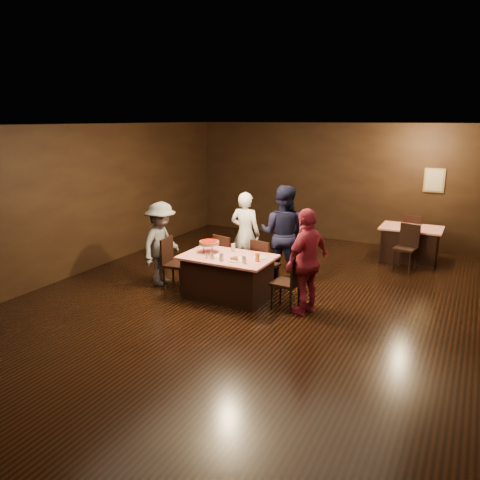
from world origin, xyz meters
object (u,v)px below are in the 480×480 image
Objects in this scene: chair_back_near at (406,248)px; pizza_stand at (209,243)px; diner_navy_hoodie at (283,234)px; diner_grey_knit at (161,244)px; plate_empty at (260,257)px; glass_front_right at (244,259)px; diner_red_shirt at (307,262)px; chair_end_left at (176,263)px; glass_back at (233,248)px; glass_amber at (257,257)px; glass_front_left at (222,257)px; chair_far_left at (228,258)px; chair_end_right at (286,282)px; chair_far_right at (266,264)px; main_table at (228,277)px; chair_back_far at (414,234)px; diner_white_jacket at (245,234)px; back_table at (410,244)px.

chair_back_near is 4.29m from pizza_stand.
diner_grey_knit is (-1.99, -1.21, -0.15)m from diner_navy_hoodie.
plate_empty is at bearing 86.94° from diner_navy_hoodie.
diner_navy_hoodie reaches higher than glass_front_right.
pizza_stand is at bearing -74.67° from diner_red_shirt.
glass_back is at bearing -79.32° from chair_end_left.
glass_front_left is at bearing -155.56° from glass_amber.
glass_back is at bearing 35.54° from pizza_stand.
diner_grey_knit is at bearing 45.77° from chair_far_left.
glass_back is (-1.50, 0.29, -0.03)m from diner_red_shirt.
glass_amber is at bearing -81.03° from chair_end_right.
chair_far_right is at bearing -120.28° from chair_back_near.
pizza_stand reaches higher than plate_empty.
main_table is at bearing -7.13° from pizza_stand.
pizza_stand is at bearing 48.31° from diner_navy_hoodie.
glass_front_right is (0.40, 0.05, 0.00)m from glass_front_left.
chair_far_left is 1.68m from chair_end_right.
chair_back_near is 6.79× the size of glass_amber.
diner_grey_knit reaches higher than pizza_stand.
glass_front_right is 0.25m from glass_amber.
glass_front_right is (-0.10, -0.40, 0.06)m from plate_empty.
glass_back is at bearing 165.96° from plate_empty.
chair_back_far is at bearing -107.70° from chair_far_right.
chair_back_far is 0.55× the size of diner_red_shirt.
diner_navy_hoodie is (-2.03, -3.16, 0.47)m from chair_back_far.
diner_red_shirt is at bearing 170.92° from chair_far_left.
chair_end_left reaches higher than glass_amber.
chair_far_right is 3.80× the size of plate_empty.
glass_amber is (0.90, -1.34, -0.01)m from diner_white_jacket.
glass_back is (0.35, -0.45, 0.37)m from chair_far_left.
chair_far_right reaches higher than main_table.
chair_end_right is at bearing 0.00° from main_table.
chair_far_right and chair_end_right have the same top height.
back_table is 0.75× the size of diner_red_shirt.
diner_navy_hoodie is (1.62, 1.26, 0.47)m from chair_end_left.
chair_far_left is 6.79× the size of glass_front_right.
diner_white_jacket is (0.80, 1.29, 0.38)m from chair_end_left.
back_table is 1.37× the size of chair_back_far.
chair_end_left is 0.49m from diner_grey_knit.
chair_far_right is 6.79× the size of glass_front_right.
pizza_stand reaches higher than chair_back_far.
glass_front_right and glass_amber have the same top height.
chair_end_right is at bearing 21.04° from glass_front_right.
diner_white_jacket reaches higher than glass_front_right.
pizza_stand is at bearing 65.70° from chair_back_far.
diner_white_jacket is 1.70m from diner_grey_knit.
chair_far_right is (-2.15, -3.08, 0.09)m from back_table.
glass_back is (-1.15, 0.30, 0.37)m from chair_end_right.
chair_far_right reaches higher than back_table.
back_table is 5.52m from diner_grey_knit.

